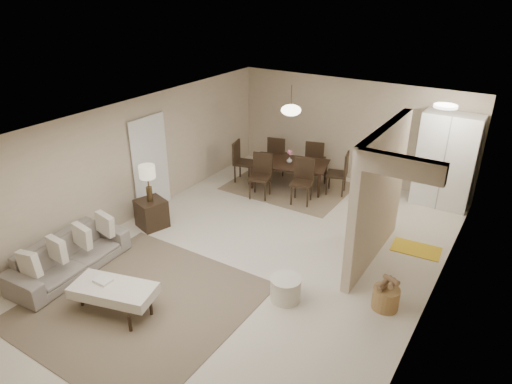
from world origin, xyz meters
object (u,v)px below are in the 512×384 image
Objects in this scene: sofa at (69,256)px; wicker_basket at (386,298)px; side_table at (152,213)px; round_pouf at (286,289)px; pantry_cabinet at (446,161)px; dining_table at (289,175)px; ottoman_bench at (114,291)px.

sofa is 5.13× the size of wicker_basket.
round_pouf is (3.46, -0.60, -0.10)m from side_table.
pantry_cabinet reaches higher than round_pouf.
dining_table is at bearing 66.04° from side_table.
ottoman_bench is 2.75× the size of round_pouf.
sofa is 3.76m from round_pouf.
wicker_basket is at bearing -56.73° from dining_table.
round_pouf is at bearing -105.00° from pantry_cabinet.
round_pouf is 1.55m from wicker_basket.
sofa is 1.17× the size of dining_table.
wicker_basket is (4.92, 1.98, -0.13)m from sofa.
side_table reaches higher than wicker_basket.
side_table reaches higher than ottoman_bench.
pantry_cabinet is at bearing 41.43° from side_table.
round_pouf is at bearing -9.90° from side_table.
side_table is at bearing 106.62° from ottoman_bench.
ottoman_bench is 2.64m from round_pouf.
pantry_cabinet is 7.82m from sofa.
side_table is at bearing 170.10° from round_pouf.
ottoman_bench reaches higher than round_pouf.
side_table is 0.32× the size of dining_table.
side_table is 1.42× the size of wicker_basket.
sofa reaches higher than wicker_basket.
side_table is (0.05, 1.94, -0.02)m from sofa.
dining_table reaches higher than round_pouf.
wicker_basket is at bearing 24.71° from round_pouf.
pantry_cabinet is 3.59× the size of side_table.
round_pouf is (3.51, 1.34, -0.11)m from sofa.
ottoman_bench is (1.45, -0.30, 0.06)m from sofa.
pantry_cabinet reaches higher than side_table.
sofa is 3.62× the size of side_table.
dining_table is (-3.44, 3.17, 0.14)m from wicker_basket.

